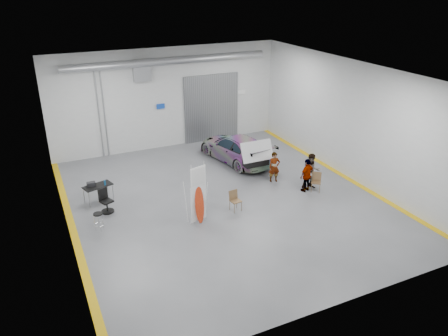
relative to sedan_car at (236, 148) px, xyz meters
name	(u,v)px	position (x,y,z in m)	size (l,w,h in m)	color
ground	(225,200)	(-2.63, -4.13, -0.75)	(16.00, 16.00, 0.00)	#58595F
room_shell	(210,104)	(-2.40, -1.91, 3.32)	(14.02, 16.18, 6.01)	#BCBEC1
sedan_car	(236,148)	(0.00, 0.00, 0.00)	(2.12, 5.20, 1.51)	silver
person_a	(274,167)	(0.54, -3.29, 0.04)	(0.58, 0.38, 1.59)	brown
person_b	(312,171)	(1.78, -4.75, 0.16)	(0.89, 0.68, 1.82)	#446A7D
person_c	(307,175)	(1.40, -4.91, 0.09)	(0.98, 0.40, 1.69)	#9F6935
surfboard_display	(198,200)	(-4.52, -5.50, 0.36)	(0.76, 0.35, 2.76)	white
folding_chair_near	(235,205)	(-2.60, -5.20, -0.46)	(0.50, 0.51, 0.93)	brown
folding_chair_far	(316,186)	(1.82, -5.12, -0.46)	(0.61, 0.68, 0.94)	brown
shop_stool	(99,222)	(-8.46, -4.29, -0.37)	(0.40, 0.40, 0.78)	black
work_table	(96,186)	(-8.07, -1.72, 0.07)	(1.43, 0.99, 1.06)	gray
office_chair	(106,202)	(-7.86, -2.86, -0.27)	(0.63, 0.66, 1.10)	black
trunk_lid	(256,149)	(0.00, -2.35, 0.77)	(1.76, 1.07, 0.04)	silver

